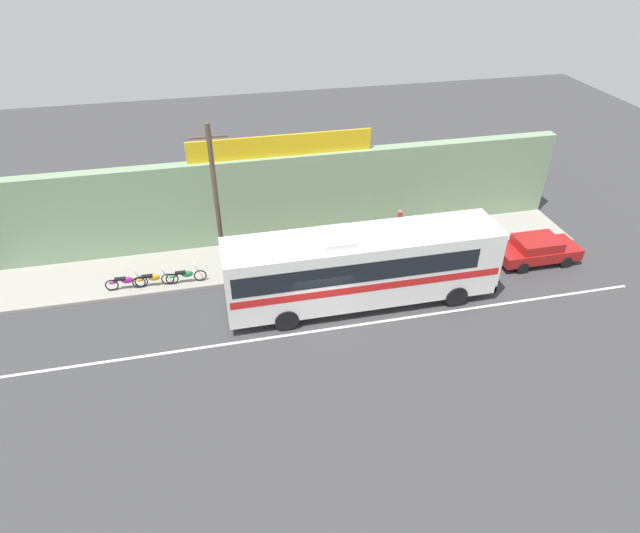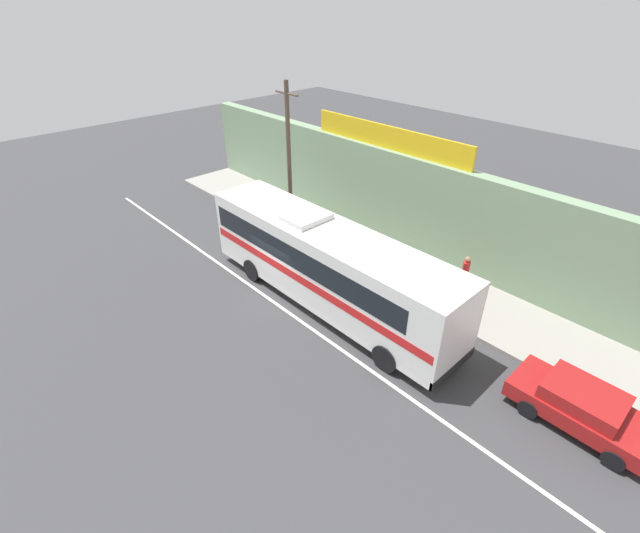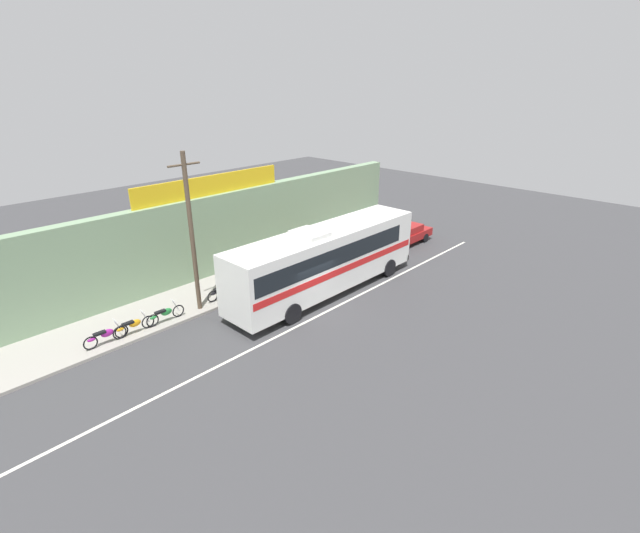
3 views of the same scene
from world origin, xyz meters
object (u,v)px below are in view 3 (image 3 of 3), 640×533
Objects in this scene: utility_pole at (191,232)px; motorcycle_blue at (133,325)px; intercity_bus at (325,257)px; pedestrian_far_left at (308,237)px; motorcycle_orange at (165,314)px; motorcycle_purple at (222,291)px; motorcycle_green at (105,335)px; parked_car at (406,234)px.

utility_pole reaches higher than motorcycle_blue.
intercity_bus reaches higher than pedestrian_far_left.
motorcycle_blue is (-1.54, 0.04, 0.00)m from motorcycle_orange.
motorcycle_purple is at bearing 1.04° from motorcycle_blue.
motorcycle_orange is 1.03× the size of motorcycle_purple.
intercity_bus is at bearing -35.74° from motorcycle_purple.
intercity_bus is 10.01m from motorcycle_blue.
intercity_bus is at bearing -16.64° from motorcycle_green.
parked_car reaches higher than motorcycle_orange.
pedestrian_far_left reaches higher than parked_car.
motorcycle_green is 1.14× the size of pedestrian_far_left.
parked_car is 2.15× the size of motorcycle_blue.
motorcycle_blue is (-4.91, -0.09, 0.00)m from motorcycle_purple.
utility_pole is 4.08m from motorcycle_orange.
motorcycle_green is at bearing 178.20° from motorcycle_orange.
intercity_bus reaches higher than motorcycle_green.
motorcycle_purple is (1.46, 0.11, -3.61)m from utility_pole.
intercity_bus is 8.56m from motorcycle_orange.
motorcycle_purple is 8.29m from pedestrian_far_left.
pedestrian_far_left is at bearing 150.24° from parked_car.
intercity_bus is 1.58× the size of utility_pole.
motorcycle_orange and motorcycle_green have the same top height.
motorcycle_green is (-2.78, 0.09, 0.00)m from motorcycle_orange.
intercity_bus is 5.72m from motorcycle_purple.
motorcycle_purple is at bearing 4.20° from utility_pole.
parked_car is at bearing -5.16° from motorcycle_green.
intercity_bus is 6.30× the size of motorcycle_orange.
parked_car is 0.54× the size of utility_pole.
pedestrian_far_left reaches higher than motorcycle_blue.
pedestrian_far_left is (3.62, 4.89, -0.92)m from intercity_bus.
parked_car is 7.18m from pedestrian_far_left.
motorcycle_blue is at bearing 178.35° from motorcycle_orange.
motorcycle_green is (-10.63, 3.18, -1.50)m from intercity_bus.
motorcycle_orange is 2.78m from motorcycle_green.
motorcycle_orange is 0.99× the size of motorcycle_green.
motorcycle_purple is (-4.48, 3.22, -1.50)m from intercity_bus.
motorcycle_purple is 1.10× the size of pedestrian_far_left.
motorcycle_purple is at bearing 172.47° from parked_car.
motorcycle_purple is (6.15, 0.05, 0.00)m from motorcycle_green.
motorcycle_blue is at bearing -2.00° from motorcycle_green.
pedestrian_far_left is (11.47, 1.80, 0.58)m from motorcycle_orange.
intercity_bus is 7.16× the size of pedestrian_far_left.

